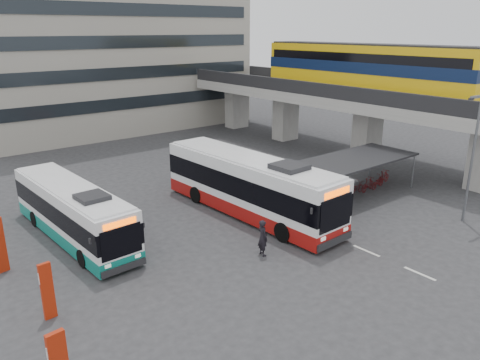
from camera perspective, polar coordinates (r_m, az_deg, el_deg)
ground at (r=25.04m, az=6.14°, el=-7.80°), size 120.00×120.00×0.00m
viaduct at (r=42.47m, az=13.04°, el=11.30°), size 8.00×32.00×9.68m
bike_shelter at (r=32.39m, az=13.17°, el=0.36°), size 10.00×4.00×2.54m
office_block at (r=56.35m, az=-16.60°, el=18.98°), size 30.00×15.00×25.00m
road_markings at (r=25.05m, az=15.15°, el=-8.33°), size 0.15×7.60×0.01m
bus_main at (r=28.24m, az=1.13°, el=-0.72°), size 3.34×13.15×3.86m
bus_teal at (r=26.61m, az=-19.70°, el=-3.71°), size 2.89×10.95×3.21m
pedestrian at (r=23.44m, az=2.79°, el=-7.04°), size 0.57×0.76×1.88m
lamp_post at (r=29.47m, az=26.48°, el=3.12°), size 1.31×0.23×7.44m
sign_totem_mid at (r=19.97m, az=-22.44°, el=-12.30°), size 0.52×0.19×2.38m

